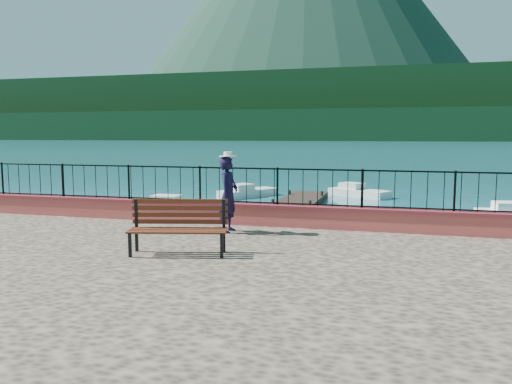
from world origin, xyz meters
The scene contains 13 objects.
ground centered at (0.00, 0.00, 0.00)m, with size 2000.00×2000.00×0.00m, color #19596B.
parapet centered at (0.00, 3.70, 1.49)m, with size 28.00×0.46×0.58m, color #CA4E49.
railing centered at (0.00, 3.70, 2.25)m, with size 27.00×0.05×0.95m, color black.
dock centered at (-2.00, 12.00, 0.15)m, with size 2.00×16.00×0.30m, color #2D231C.
far_forest centered at (0.00, 300.00, 9.00)m, with size 900.00×60.00×18.00m, color black.
foothills centered at (0.00, 360.00, 22.00)m, with size 900.00×120.00×44.00m, color black.
park_bench centered at (-1.54, 0.09, 1.52)m, with size 2.08×1.11×1.10m.
person centered at (-1.29, 2.57, 2.15)m, with size 0.69×0.45×1.89m, color black.
hat centered at (-1.29, 2.57, 3.15)m, with size 0.44×0.44×0.12m, color silver.
boat_0 centered at (-7.15, 12.30, 0.40)m, with size 3.64×1.30×0.80m, color silver.
boat_1 centered at (1.40, 9.00, 0.40)m, with size 3.80×1.30×0.80m, color silver.
boat_3 centered at (-5.55, 18.84, 0.40)m, with size 3.76×1.30×0.80m, color silver.
boat_4 centered at (0.75, 20.59, 0.40)m, with size 3.64×1.30×0.80m, color silver.
Camera 1 is at (2.65, -9.12, 3.63)m, focal length 35.00 mm.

